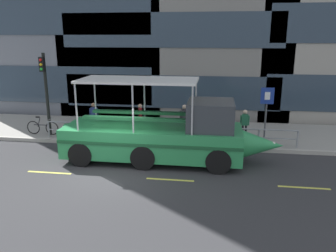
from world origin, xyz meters
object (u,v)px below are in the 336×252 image
Objects in this scene: parking_sign at (267,106)px; leaned_bicycle at (43,127)px; pedestrian_mid_left at (184,117)px; pedestrian_near_stern at (94,115)px; pedestrian_mid_right at (140,116)px; pedestrian_near_bow at (245,122)px; duck_tour_boat at (166,135)px; traffic_light_pole at (45,87)px.

parking_sign is 1.56× the size of leaned_bicycle.
leaned_bicycle is at bearing -172.92° from pedestrian_mid_left.
pedestrian_mid_left is at bearing 166.69° from parking_sign.
leaned_bicycle is 2.74m from pedestrian_near_stern.
pedestrian_mid_left is at bearing 7.08° from leaned_bicycle.
leaned_bicycle is at bearing -168.92° from pedestrian_mid_right.
parking_sign is 1.70× the size of pedestrian_near_stern.
leaned_bicycle is at bearing -177.51° from pedestrian_near_bow.
duck_tour_boat is at bearing -98.08° from pedestrian_mid_left.
pedestrian_near_bow is (10.39, 0.45, 0.56)m from leaned_bicycle.
traffic_light_pole is at bearing -167.22° from pedestrian_mid_right.
leaned_bicycle is 1.08× the size of pedestrian_mid_left.
pedestrian_near_stern is at bearing -175.79° from pedestrian_mid_right.
pedestrian_near_stern is (-8.76, 0.82, -0.88)m from parking_sign.
traffic_light_pole is at bearing -8.88° from leaned_bicycle.
leaned_bicycle is at bearing 171.12° from traffic_light_pole.
duck_tour_boat reaches higher than pedestrian_mid_right.
leaned_bicycle is (-11.31, 0.02, -1.47)m from parking_sign.
traffic_light_pole is at bearing -157.97° from pedestrian_near_stern.
traffic_light_pole is 2.80m from pedestrian_near_stern.
pedestrian_mid_right is 0.98× the size of pedestrian_near_stern.
pedestrian_near_bow is (9.99, 0.52, -1.62)m from traffic_light_pole.
traffic_light_pole is 1.55× the size of parking_sign.
duck_tour_boat is 5.91× the size of pedestrian_mid_right.
pedestrian_near_stern reaches higher than leaned_bicycle.
pedestrian_mid_right is at bearing 174.31° from pedestrian_near_bow.
leaned_bicycle is 1.09× the size of pedestrian_near_stern.
pedestrian_mid_right is (-2.34, 0.07, -0.03)m from pedestrian_mid_left.
pedestrian_mid_left is 1.01× the size of pedestrian_near_stern.
traffic_light_pole is 2.42× the size of leaned_bicycle.
duck_tour_boat is at bearing -20.01° from traffic_light_pole.
parking_sign is 1.68× the size of pedestrian_mid_left.
leaned_bicycle is 7.33m from duck_tour_boat.
pedestrian_near_bow is 0.98× the size of pedestrian_mid_right.
pedestrian_mid_right is at bearing 178.27° from pedestrian_mid_left.
traffic_light_pole is 2.60× the size of pedestrian_mid_left.
pedestrian_near_bow is at bearing -5.69° from pedestrian_mid_right.
pedestrian_near_stern reaches higher than pedestrian_near_bow.
traffic_light_pole is 7.09m from duck_tour_boat.
leaned_bicycle is 5.16m from pedestrian_mid_right.
traffic_light_pole reaches higher than duck_tour_boat.
pedestrian_near_bow is 0.97× the size of pedestrian_near_stern.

